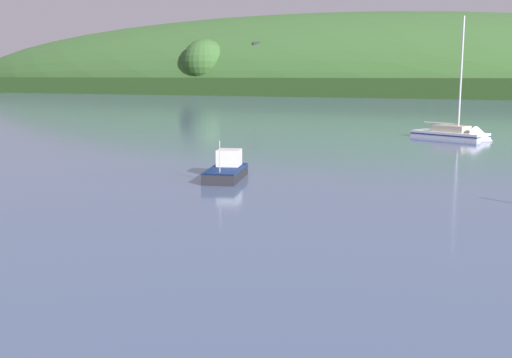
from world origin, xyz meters
name	(u,v)px	position (x,y,z in m)	size (l,w,h in m)	color
far_shoreline_hill	(314,91)	(-69.50, 232.84, 0.29)	(449.27, 104.70, 59.64)	#27431B
dockside_crane	(257,69)	(-80.18, 203.08, 8.63)	(6.48, 12.04, 18.17)	#4C4C51
sailboat_far_left	(459,137)	(4.83, 69.94, 0.25)	(9.11, 5.99, 13.73)	white
fishing_boat_moored	(228,172)	(-5.50, 37.71, 0.41)	(3.34, 5.69, 3.34)	#232328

